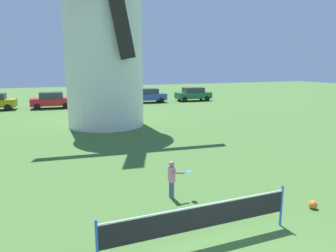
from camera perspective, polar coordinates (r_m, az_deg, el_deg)
windmill at (r=21.80m, az=-11.87°, el=17.39°), size 9.47×5.88×13.90m
tennis_net at (r=7.45m, az=6.02°, el=-16.44°), size 4.79×0.06×1.10m
player_far at (r=9.80m, az=0.80°, el=-9.40°), size 0.71×0.50×1.21m
stray_ball at (r=10.25m, az=25.19°, el=-12.98°), size 0.24×0.24×0.24m
parked_car_red at (r=32.21m, az=-20.71°, el=4.51°), size 3.87×1.98×1.56m
parked_car_cream at (r=33.13m, az=-11.59°, el=5.17°), size 4.52×2.21×1.56m
parked_car_blue at (r=34.89m, az=-3.85°, el=5.66°), size 4.36×2.22×1.56m
parked_car_green at (r=36.69m, az=4.67°, el=5.92°), size 4.22×2.06×1.56m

